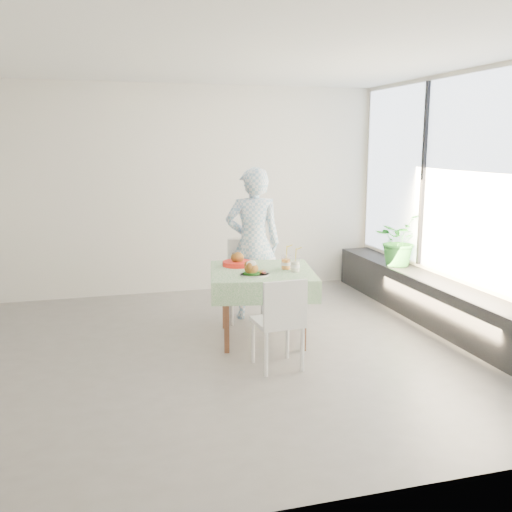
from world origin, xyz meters
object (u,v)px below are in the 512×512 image
object	(u,v)px
cafe_table	(262,296)
potted_plant	(398,240)
chair_near	(278,340)
chair_far	(247,296)
diner	(253,244)
main_dish	(253,271)
juice_cup_orange	(286,263)

from	to	relation	value
cafe_table	potted_plant	world-z (taller)	potted_plant
chair_near	chair_far	bearing A→B (deg)	86.12
chair_far	potted_plant	xyz separation A→B (m)	(2.02, 0.18, 0.54)
chair_far	chair_near	xyz separation A→B (m)	(-0.10, -1.47, -0.02)
chair_far	diner	bearing A→B (deg)	42.00
main_dish	chair_near	bearing A→B (deg)	-82.68
chair_near	juice_cup_orange	bearing A→B (deg)	66.88
chair_near	juice_cup_orange	xyz separation A→B (m)	(0.33, 0.77, 0.55)
cafe_table	chair_near	distance (m)	0.83
main_dish	cafe_table	bearing A→B (deg)	54.57
cafe_table	diner	size ratio (longest dim) A/B	0.69
chair_near	potted_plant	bearing A→B (deg)	37.93
chair_far	juice_cup_orange	bearing A→B (deg)	-71.97
chair_near	potted_plant	world-z (taller)	potted_plant
chair_far	juice_cup_orange	size ratio (longest dim) A/B	3.17
main_dish	diner	bearing A→B (deg)	74.58
cafe_table	potted_plant	size ratio (longest dim) A/B	1.85
juice_cup_orange	diner	bearing A→B (deg)	99.75
juice_cup_orange	potted_plant	world-z (taller)	potted_plant
juice_cup_orange	cafe_table	bearing A→B (deg)	172.70
chair_far	main_dish	distance (m)	1.04
cafe_table	main_dish	size ratio (longest dim) A/B	4.08
chair_near	diner	bearing A→B (deg)	82.91
chair_near	potted_plant	size ratio (longest dim) A/B	1.30
main_dish	potted_plant	size ratio (longest dim) A/B	0.45
chair_near	juice_cup_orange	world-z (taller)	juice_cup_orange
chair_far	juice_cup_orange	xyz separation A→B (m)	(0.23, -0.70, 0.52)
diner	potted_plant	bearing A→B (deg)	-170.32
chair_near	main_dish	bearing A→B (deg)	97.32
chair_far	chair_near	bearing A→B (deg)	-93.88
chair_near	main_dish	xyz separation A→B (m)	(-0.07, 0.58, 0.53)
main_dish	potted_plant	bearing A→B (deg)	25.93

